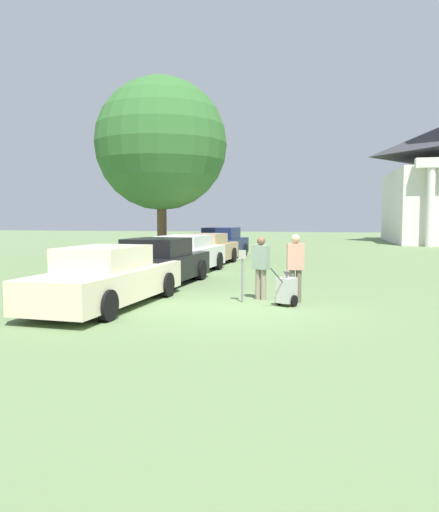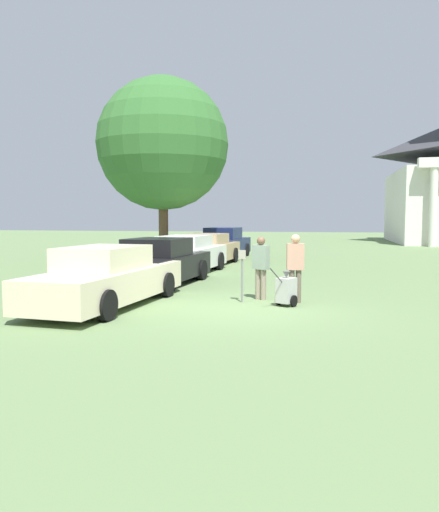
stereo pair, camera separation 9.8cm
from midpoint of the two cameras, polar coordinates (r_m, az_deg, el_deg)
ground_plane at (r=11.79m, az=1.64°, el=-6.03°), size 120.00×120.00×0.00m
parked_car_cream at (r=12.33m, az=-12.88°, el=-2.53°), size 2.21×5.39×1.45m
parked_car_black at (r=15.98m, az=-7.10°, el=-0.82°), size 2.33×4.80×1.48m
parked_car_white at (r=19.04m, az=-4.07°, el=0.07°), size 2.22×5.14×1.45m
parked_car_tan at (r=22.38m, az=-1.73°, el=0.69°), size 2.26×5.01×1.41m
parked_car_navy at (r=26.21m, az=0.19°, el=1.39°), size 2.23×4.82×1.59m
parking_meter at (r=12.54m, az=2.41°, el=-1.14°), size 0.18×0.09×1.32m
person_worker at (r=12.97m, az=4.55°, el=-0.93°), size 0.47×0.38×1.64m
person_supervisor at (r=12.60m, az=8.46°, el=-0.90°), size 0.45×0.29×1.72m
equipment_cart at (r=12.18m, az=7.45°, el=-3.88°), size 0.62×0.97×1.00m
shade_tree at (r=23.55m, az=-6.81°, el=12.56°), size 6.03×6.03×8.49m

